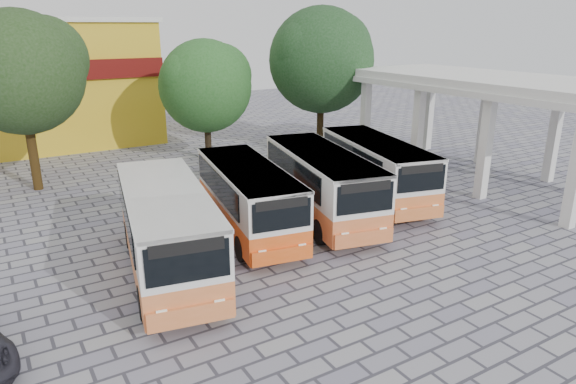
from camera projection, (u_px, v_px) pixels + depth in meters
ground at (378, 246)px, 19.08m from camera, size 90.00×90.00×0.00m
terminal_shelter at (490, 85)px, 25.97m from camera, size 6.80×15.80×5.40m
bus_far_left at (167, 226)px, 16.53m from camera, size 3.86×8.36×2.89m
bus_centre_left at (248, 195)px, 19.87m from camera, size 3.50×7.78×2.69m
bus_centre_right at (322, 181)px, 21.36m from camera, size 4.07×8.34×2.86m
bus_far_right at (376, 166)px, 23.73m from camera, size 4.12×8.16×2.79m
tree_left at (21, 68)px, 23.92m from camera, size 6.09×5.80×8.62m
tree_middle at (206, 83)px, 30.05m from camera, size 5.69×5.42×7.13m
tree_right at (322, 57)px, 32.17m from camera, size 6.92×6.59×9.02m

